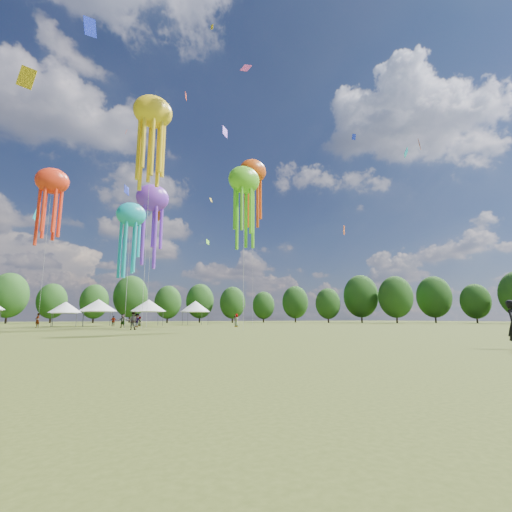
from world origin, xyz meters
name	(u,v)px	position (x,y,z in m)	size (l,w,h in m)	color
ground	(349,354)	(0.00, 0.00, 0.00)	(300.00, 300.00, 0.00)	#384416
spectator_near	(133,321)	(-3.01, 31.03, 0.94)	(0.91, 0.71, 1.87)	gray
spectators_far	(156,321)	(2.18, 45.52, 0.89)	(33.66, 19.20, 1.88)	gray
festival_tents	(109,305)	(-4.01, 53.13, 3.26)	(37.24, 10.47, 4.45)	#47474C
show_kites	(182,183)	(4.17, 41.21, 21.25)	(38.75, 30.23, 32.35)	#7C31DB
small_kites	(147,132)	(-0.58, 45.79, 30.68)	(71.61, 55.08, 44.57)	#7C31DB
treeline	(107,289)	(-3.87, 62.51, 6.54)	(201.57, 95.24, 13.43)	#38281C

